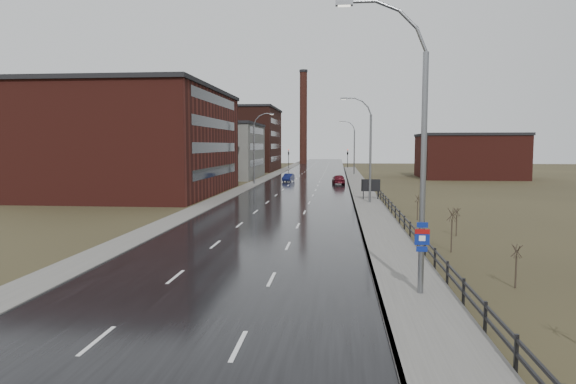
% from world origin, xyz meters
% --- Properties ---
extents(ground, '(320.00, 320.00, 0.00)m').
position_xyz_m(ground, '(0.00, 0.00, 0.00)').
color(ground, '#2D2819').
rests_on(ground, ground).
extents(road, '(14.00, 300.00, 0.06)m').
position_xyz_m(road, '(0.00, 60.00, 0.03)').
color(road, black).
rests_on(road, ground).
extents(sidewalk_right, '(3.20, 180.00, 0.18)m').
position_xyz_m(sidewalk_right, '(8.60, 35.00, 0.09)').
color(sidewalk_right, '#595651').
rests_on(sidewalk_right, ground).
extents(curb_right, '(0.16, 180.00, 0.18)m').
position_xyz_m(curb_right, '(7.08, 35.00, 0.09)').
color(curb_right, slate).
rests_on(curb_right, ground).
extents(sidewalk_left, '(2.40, 260.00, 0.12)m').
position_xyz_m(sidewalk_left, '(-8.20, 60.00, 0.06)').
color(sidewalk_left, '#595651').
rests_on(sidewalk_left, ground).
extents(warehouse_near, '(22.44, 28.56, 13.50)m').
position_xyz_m(warehouse_near, '(-20.99, 45.00, 6.76)').
color(warehouse_near, '#471914').
rests_on(warehouse_near, ground).
extents(warehouse_mid, '(16.32, 20.40, 10.50)m').
position_xyz_m(warehouse_mid, '(-17.99, 78.00, 5.26)').
color(warehouse_mid, slate).
rests_on(warehouse_mid, ground).
extents(warehouse_far, '(26.52, 24.48, 15.50)m').
position_xyz_m(warehouse_far, '(-22.99, 108.00, 7.76)').
color(warehouse_far, '#331611').
rests_on(warehouse_far, ground).
extents(building_right, '(18.36, 16.32, 8.50)m').
position_xyz_m(building_right, '(30.30, 82.00, 4.26)').
color(building_right, '#471914').
rests_on(building_right, ground).
extents(smokestack, '(2.70, 2.70, 30.70)m').
position_xyz_m(smokestack, '(-6.00, 150.00, 15.50)').
color(smokestack, '#331611').
rests_on(smokestack, ground).
extents(streetlight_main, '(3.91, 0.29, 12.11)m').
position_xyz_m(streetlight_main, '(8.47, 2.00, 6.06)').
color(streetlight_main, slate).
rests_on(streetlight_main, ground).
extents(streetlight_right_mid, '(3.36, 0.28, 11.35)m').
position_xyz_m(streetlight_right_mid, '(8.50, 36.00, 5.84)').
color(streetlight_right_mid, slate).
rests_on(streetlight_right_mid, ground).
extents(streetlight_left, '(3.36, 0.28, 11.35)m').
position_xyz_m(streetlight_left, '(-7.70, 62.00, 5.84)').
color(streetlight_left, slate).
rests_on(streetlight_left, ground).
extents(streetlight_right_far, '(3.36, 0.28, 11.35)m').
position_xyz_m(streetlight_right_far, '(8.50, 90.00, 5.84)').
color(streetlight_right_far, slate).
rests_on(streetlight_right_far, ground).
extents(guardrail, '(0.10, 53.05, 1.10)m').
position_xyz_m(guardrail, '(10.30, 18.31, 0.71)').
color(guardrail, black).
rests_on(guardrail, ground).
extents(shrub_b, '(0.47, 0.49, 1.95)m').
position_xyz_m(shrub_b, '(13.19, 3.76, 1.03)').
color(shrub_b, '#382D23').
rests_on(shrub_b, ground).
extents(shrub_c, '(0.62, 0.65, 2.63)m').
position_xyz_m(shrub_c, '(12.03, 11.25, 1.40)').
color(shrub_c, '#382D23').
rests_on(shrub_c, ground).
extents(shrub_d, '(0.47, 0.50, 1.98)m').
position_xyz_m(shrub_d, '(13.56, 16.79, 1.05)').
color(shrub_d, '#382D23').
rests_on(shrub_d, ground).
extents(shrub_e, '(0.51, 0.54, 2.13)m').
position_xyz_m(shrub_e, '(12.06, 24.35, 1.13)').
color(shrub_e, '#382D23').
rests_on(shrub_e, ground).
extents(shrub_f, '(0.43, 0.45, 1.76)m').
position_xyz_m(shrub_f, '(13.48, 31.34, 0.93)').
color(shrub_f, '#382D23').
rests_on(shrub_f, ground).
extents(billboard, '(2.14, 0.17, 2.44)m').
position_xyz_m(billboard, '(9.10, 39.45, 1.66)').
color(billboard, black).
rests_on(billboard, ground).
extents(traffic_light_left, '(0.58, 2.73, 5.30)m').
position_xyz_m(traffic_light_left, '(-8.00, 120.00, 4.60)').
color(traffic_light_left, black).
rests_on(traffic_light_left, ground).
extents(traffic_light_right, '(0.58, 2.73, 5.30)m').
position_xyz_m(traffic_light_right, '(8.00, 120.00, 4.60)').
color(traffic_light_right, black).
rests_on(traffic_light_right, ground).
extents(car_near, '(1.87, 4.18, 1.33)m').
position_xyz_m(car_near, '(-3.11, 68.68, 0.67)').
color(car_near, '#0C123E').
rests_on(car_near, ground).
extents(car_far, '(2.24, 4.82, 1.60)m').
position_xyz_m(car_far, '(5.50, 62.78, 0.80)').
color(car_far, '#4D0C16').
rests_on(car_far, ground).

